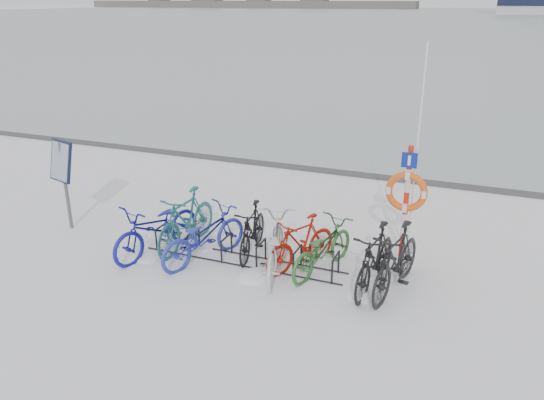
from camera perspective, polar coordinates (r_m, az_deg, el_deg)
ground at (r=10.21m, az=-3.06°, el=-6.57°), size 900.00×900.00×0.00m
ice_sheet at (r=163.32m, az=21.39°, el=17.89°), size 400.00×298.00×0.02m
quay_edge at (r=15.35m, az=6.13°, el=3.11°), size 400.00×0.25×0.10m
bike_rack at (r=10.13m, az=-3.08°, el=-5.66°), size 4.00×0.48×0.46m
info_board at (r=11.94m, az=-21.67°, el=3.39°), size 0.70×0.42×1.97m
lifebuoy_station at (r=10.12m, az=14.30°, el=0.87°), size 0.78×0.22×4.03m
shoreline at (r=296.28m, az=-3.70°, el=20.46°), size 180.00×12.00×9.50m
bike_0 at (r=10.55m, az=-12.25°, el=-2.79°), size 1.28×2.23×1.11m
bike_1 at (r=10.70m, az=-9.21°, el=-1.97°), size 0.68×2.02×1.19m
bike_2 at (r=10.12m, az=-7.37°, el=-3.65°), size 1.38×2.14×1.06m
bike_3 at (r=10.31m, az=-2.14°, el=-3.10°), size 0.72×1.76×1.03m
bike_4 at (r=9.63m, az=0.21°, el=-4.78°), size 1.23×2.15×1.07m
bike_5 at (r=9.81m, az=3.15°, el=-4.47°), size 1.21×1.72×1.02m
bike_6 at (r=9.71m, az=5.43°, el=-4.94°), size 1.16×1.97×0.97m
bike_7 at (r=9.26m, az=11.05°, el=-6.06°), size 0.78×1.95×1.14m
bike_8 at (r=9.22m, az=13.25°, el=-6.16°), size 0.95×2.06×1.19m
snow_drifts at (r=10.05m, az=-2.04°, el=-7.03°), size 5.59×1.82×0.22m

